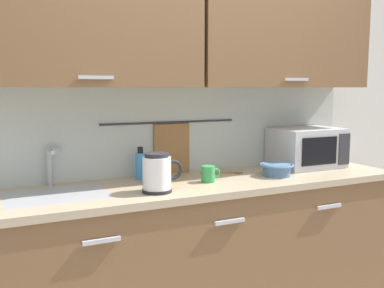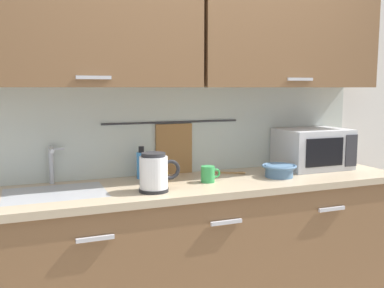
{
  "view_description": "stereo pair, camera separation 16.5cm",
  "coord_description": "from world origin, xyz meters",
  "views": [
    {
      "loc": [
        -1.13,
        -1.94,
        1.45
      ],
      "look_at": [
        -0.06,
        0.33,
        1.12
      ],
      "focal_mm": 40.5,
      "sensor_mm": 36.0,
      "label": 1
    },
    {
      "loc": [
        -0.98,
        -2.01,
        1.45
      ],
      "look_at": [
        -0.06,
        0.33,
        1.12
      ],
      "focal_mm": 40.5,
      "sensor_mm": 36.0,
      "label": 2
    }
  ],
  "objects": [
    {
      "name": "mixing_bowl",
      "position": [
        0.48,
        0.23,
        0.94
      ],
      "size": [
        0.21,
        0.21,
        0.08
      ],
      "color": "#4C7093",
      "rests_on": "counter_unit"
    },
    {
      "name": "mug_near_sink",
      "position": [
        -0.28,
        0.36,
        0.95
      ],
      "size": [
        0.12,
        0.08,
        0.09
      ],
      "color": "orange",
      "rests_on": "counter_unit"
    },
    {
      "name": "dish_soap_bottle",
      "position": [
        -0.32,
        0.51,
        0.99
      ],
      "size": [
        0.06,
        0.06,
        0.2
      ],
      "color": "#3F8CD8",
      "rests_on": "counter_unit"
    },
    {
      "name": "back_wall_assembly",
      "position": [
        -0.0,
        0.53,
        1.52
      ],
      "size": [
        3.7,
        0.41,
        2.5
      ],
      "color": "silver",
      "rests_on": "ground"
    },
    {
      "name": "counter_unit",
      "position": [
        -0.01,
        0.3,
        0.46
      ],
      "size": [
        2.53,
        0.64,
        0.9
      ],
      "color": "brown",
      "rests_on": "ground"
    },
    {
      "name": "sink_faucet",
      "position": [
        -0.84,
        0.53,
        1.04
      ],
      "size": [
        0.09,
        0.17,
        0.22
      ],
      "color": "#B2B5BA",
      "rests_on": "counter_unit"
    },
    {
      "name": "electric_kettle",
      "position": [
        -0.34,
        0.16,
        1.0
      ],
      "size": [
        0.23,
        0.16,
        0.21
      ],
      "color": "black",
      "rests_on": "counter_unit"
    },
    {
      "name": "mug_by_kettle",
      "position": [
        0.01,
        0.26,
        0.95
      ],
      "size": [
        0.12,
        0.08,
        0.09
      ],
      "color": "green",
      "rests_on": "counter_unit"
    },
    {
      "name": "wooden_spoon",
      "position": [
        0.24,
        0.44,
        0.91
      ],
      "size": [
        0.26,
        0.15,
        0.01
      ],
      "color": "#9E7042",
      "rests_on": "counter_unit"
    },
    {
      "name": "microwave",
      "position": [
        0.85,
        0.41,
        1.04
      ],
      "size": [
        0.46,
        0.35,
        0.27
      ],
      "color": "silver",
      "rests_on": "counter_unit"
    }
  ]
}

